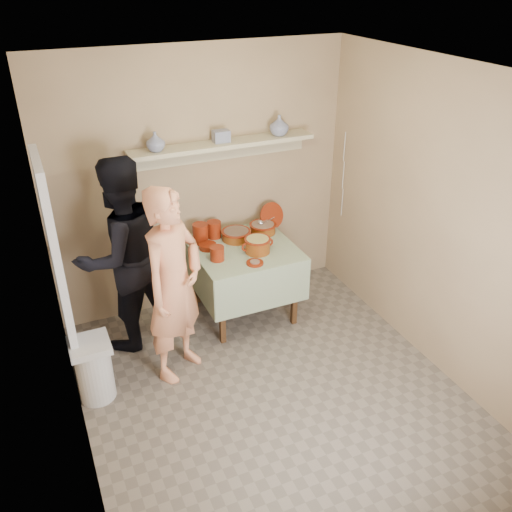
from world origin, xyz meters
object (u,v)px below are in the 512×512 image
person_cook (174,286)px  serving_table (243,258)px  person_helper (122,256)px  trash_bin (94,369)px  cazuela_rice (258,244)px

person_cook → serving_table: 1.06m
person_helper → trash_bin: person_helper is taller
trash_bin → cazuela_rice: bearing=16.3°
cazuela_rice → trash_bin: cazuela_rice is taller
person_cook → trash_bin: size_ratio=3.09×
cazuela_rice → serving_table: bearing=120.6°
person_cook → serving_table: bearing=-2.0°
person_helper → trash_bin: 1.02m
person_helper → serving_table: bearing=159.6°
serving_table → trash_bin: size_ratio=1.74×
serving_table → cazuela_rice: cazuela_rice is taller
person_cook → trash_bin: 0.94m
person_cook → serving_table: size_ratio=1.78×
person_helper → serving_table: 1.19m
person_cook → person_helper: person_helper is taller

